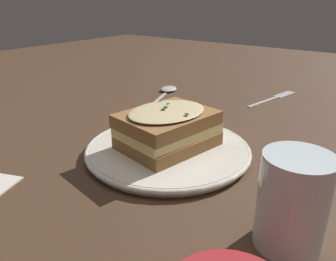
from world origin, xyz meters
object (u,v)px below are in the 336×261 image
object	(u,v)px
dinner_plate	(168,149)
sandwich	(168,128)
spoon	(168,90)
water_glass	(293,202)
fork	(277,97)

from	to	relation	value
dinner_plate	sandwich	xyz separation A→B (m)	(-0.00, -0.00, 0.04)
sandwich	spoon	distance (m)	0.36
dinner_plate	spoon	world-z (taller)	dinner_plate
water_glass	spoon	bearing A→B (deg)	138.83
dinner_plate	spoon	xyz separation A→B (m)	(-0.22, 0.29, -0.00)
dinner_plate	fork	world-z (taller)	dinner_plate
water_glass	spoon	distance (m)	0.58
dinner_plate	spoon	bearing A→B (deg)	126.87
dinner_plate	fork	xyz separation A→B (m)	(0.03, 0.41, -0.01)
sandwich	water_glass	bearing A→B (deg)	-22.35
water_glass	fork	size ratio (longest dim) A/B	0.53
sandwich	fork	world-z (taller)	sandwich
dinner_plate	fork	size ratio (longest dim) A/B	1.39
dinner_plate	spoon	distance (m)	0.36
fork	spoon	world-z (taller)	spoon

